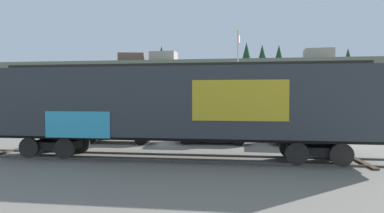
{
  "coord_description": "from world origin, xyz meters",
  "views": [
    {
      "loc": [
        1.93,
        -13.19,
        2.74
      ],
      "look_at": [
        0.13,
        1.05,
        2.28
      ],
      "focal_mm": 28.36,
      "sensor_mm": 36.0,
      "label": 1
    }
  ],
  "objects_px": {
    "parked_car_black": "(212,129)",
    "freight_car": "(178,103)",
    "parked_car_silver": "(305,130)",
    "flagpole": "(238,68)",
    "parked_car_white": "(119,129)"
  },
  "relations": [
    {
      "from": "freight_car",
      "to": "flagpole",
      "type": "bearing_deg",
      "value": 76.63
    },
    {
      "from": "parked_car_black",
      "to": "freight_car",
      "type": "bearing_deg",
      "value": -104.54
    },
    {
      "from": "freight_car",
      "to": "parked_car_black",
      "type": "height_order",
      "value": "freight_car"
    },
    {
      "from": "flagpole",
      "to": "parked_car_silver",
      "type": "distance_m",
      "value": 9.43
    },
    {
      "from": "freight_car",
      "to": "parked_car_silver",
      "type": "height_order",
      "value": "freight_car"
    },
    {
      "from": "freight_car",
      "to": "parked_car_black",
      "type": "bearing_deg",
      "value": 75.46
    },
    {
      "from": "freight_car",
      "to": "parked_car_black",
      "type": "xyz_separation_m",
      "value": [
        1.25,
        4.8,
        -1.61
      ]
    },
    {
      "from": "freight_car",
      "to": "flagpole",
      "type": "height_order",
      "value": "flagpole"
    },
    {
      "from": "freight_car",
      "to": "parked_car_silver",
      "type": "relative_size",
      "value": 4.07
    },
    {
      "from": "parked_car_silver",
      "to": "parked_car_black",
      "type": "bearing_deg",
      "value": 179.05
    },
    {
      "from": "parked_car_white",
      "to": "parked_car_black",
      "type": "distance_m",
      "value": 5.61
    },
    {
      "from": "parked_car_silver",
      "to": "parked_car_white",
      "type": "bearing_deg",
      "value": -177.72
    },
    {
      "from": "flagpole",
      "to": "parked_car_black",
      "type": "height_order",
      "value": "flagpole"
    },
    {
      "from": "flagpole",
      "to": "parked_car_black",
      "type": "relative_size",
      "value": 1.85
    },
    {
      "from": "parked_car_black",
      "to": "parked_car_silver",
      "type": "relative_size",
      "value": 1.08
    }
  ]
}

